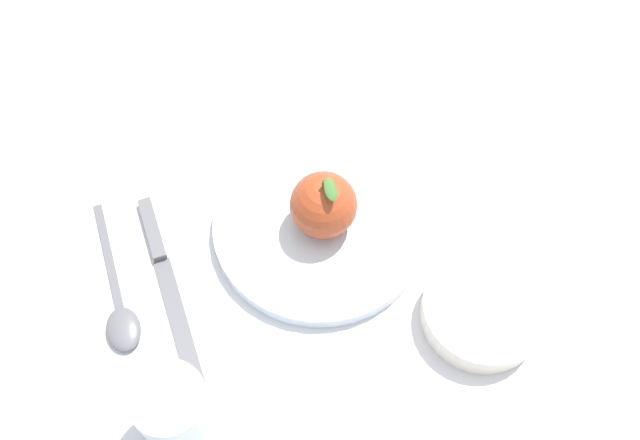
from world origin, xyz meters
TOP-DOWN VIEW (x-y plane):
  - ground_plane at (0.00, 0.00)m, footprint 2.40×2.40m
  - dinner_plate at (0.03, 0.03)m, footprint 0.23×0.23m
  - apple at (0.03, 0.03)m, footprint 0.07×0.07m
  - side_bowl at (0.21, 0.09)m, footprint 0.12×0.12m
  - cup at (0.10, -0.20)m, footprint 0.07×0.07m
  - knife at (-0.04, -0.12)m, footprint 0.21×0.09m
  - spoon at (-0.03, -0.18)m, footprint 0.17×0.09m

SIDE VIEW (x-z plane):
  - ground_plane at x=0.00m, z-range 0.00..0.00m
  - knife at x=-0.04m, z-range 0.00..0.01m
  - spoon at x=-0.03m, z-range 0.00..0.01m
  - dinner_plate at x=0.03m, z-range 0.00..0.02m
  - side_bowl at x=0.21m, z-range 0.00..0.03m
  - cup at x=0.10m, z-range 0.00..0.09m
  - apple at x=0.03m, z-range 0.01..0.09m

